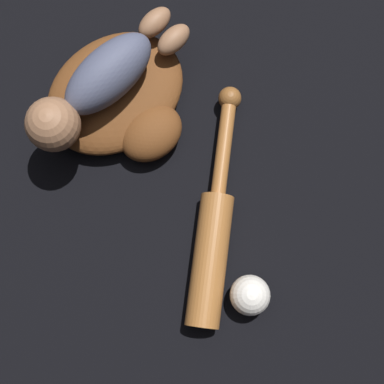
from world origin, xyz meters
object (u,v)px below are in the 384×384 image
baseball_glove (121,99)px  baseball_bat (213,231)px  baseball (250,295)px  baby_figure (97,85)px

baseball_glove → baseball_bat: 0.32m
baseball → baby_figure: bearing=-93.5°
baby_figure → baseball_bat: baby_figure is taller
baseball_glove → baby_figure: 0.09m
baseball_glove → baseball_bat: baseball_glove is taller
baseball_glove → baseball: same height
baseball_glove → baseball: 0.45m
baseball_bat → baseball: size_ratio=5.02×
baby_figure → baseball: 0.48m
baseball → baseball_bat: bearing=-101.3°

